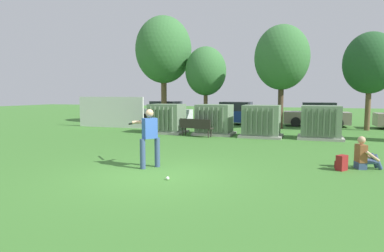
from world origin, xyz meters
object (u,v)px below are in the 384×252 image
Objects in this scene: park_bench at (196,126)px; parked_car_right_of_center at (317,115)px; transformer_east at (321,123)px; transformer_mid_west at (214,120)px; backpack at (341,163)px; transformer_west at (167,119)px; parked_car_leftmost at (165,112)px; parked_car_left_of_center at (235,114)px; batter at (149,135)px; sports_ball at (168,178)px; seated_spectator at (364,156)px; transformer_mid_east at (261,122)px.

parked_car_right_of_center is (5.96, 7.90, 0.22)m from park_bench.
transformer_mid_west is at bearing -178.96° from transformer_east.
transformer_east is 6.93m from backpack.
parked_car_leftmost is at bearing 115.22° from transformer_west.
transformer_east is 0.49× the size of parked_car_left_of_center.
batter is (3.06, -8.15, 0.19)m from transformer_west.
parked_car_left_of_center is at bearing 69.86° from transformer_west.
sports_ball is at bearing -45.98° from batter.
transformer_mid_west is 8.90m from parked_car_leftmost.
seated_spectator reaches higher than sports_ball.
backpack is at bearing -41.67° from park_bench.
batter reaches higher than parked_car_right_of_center.
transformer_west is at bearing 141.80° from backpack.
transformer_mid_east is 1.21× the size of batter.
parked_car_leftmost is (-5.93, 6.64, -0.04)m from transformer_mid_west.
transformer_west reaches higher than backpack.
parked_car_left_of_center is at bearing 113.03° from transformer_mid_east.
sports_ball is at bearing -65.42° from parked_car_leftmost.
parked_car_right_of_center is at bearing 51.97° from transformer_mid_west.
park_bench is (-0.66, -1.13, -0.25)m from transformer_mid_west.
park_bench is at bearing -25.06° from transformer_west.
transformer_mid_east is at bearing 0.01° from transformer_west.
seated_spectator is 0.23× the size of parked_car_right_of_center.
parked_car_left_of_center is at bearing 117.34° from seated_spectator.
seated_spectator is at bearing -46.68° from parked_car_leftmost.
parked_car_left_of_center is (-6.63, 12.83, 0.38)m from seated_spectator.
sports_ball is 0.20× the size of backpack.
parked_car_leftmost is at bearing 149.85° from transformer_east.
batter is 0.41× the size of parked_car_right_of_center.
batter is at bearing -69.44° from transformer_west.
backpack is at bearing -88.28° from parked_car_right_of_center.
batter is 5.63m from backpack.
park_bench is at bearing -127.03° from parked_car_right_of_center.
park_bench is 8.60m from sports_ball.
seated_spectator is (3.81, -6.20, -0.41)m from transformer_mid_east.
parked_car_left_of_center is at bearing 131.51° from transformer_east.
transformer_east is 23.33× the size of sports_ball.
seated_spectator is at bearing 33.77° from backpack.
park_bench is at bearing -168.46° from transformer_east.
transformer_east is at bearing 67.75° from sports_ball.
seated_spectator is 14.44m from parked_car_left_of_center.
sports_ball is 16.69m from parked_car_right_of_center.
parked_car_left_of_center is at bearing 114.32° from backpack.
transformer_east is at bearing 98.81° from seated_spectator.
parked_car_leftmost is (-3.21, 6.81, -0.04)m from transformer_west.
transformer_mid_west reaches higher than sports_ball.
parked_car_leftmost reaches higher than backpack.
transformer_mid_west is 2.18× the size of seated_spectator.
transformer_mid_east and parked_car_right_of_center have the same top height.
transformer_mid_west reaches higher than seated_spectator.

